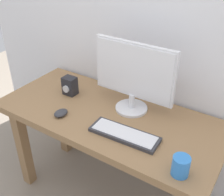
# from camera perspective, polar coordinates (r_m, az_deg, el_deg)

# --- Properties ---
(ground_plane) EXTENTS (6.00, 6.00, 0.00)m
(ground_plane) POSITION_cam_1_polar(r_m,az_deg,el_deg) (2.21, -0.67, -19.26)
(ground_plane) COLOR gray
(desk) EXTENTS (1.40, 0.63, 0.75)m
(desk) POSITION_cam_1_polar(r_m,az_deg,el_deg) (1.77, -0.79, -6.33)
(desk) COLOR #936D47
(desk) RESTS_ON ground_plane
(monitor) EXTENTS (0.51, 0.20, 0.43)m
(monitor) POSITION_cam_1_polar(r_m,az_deg,el_deg) (1.63, 4.44, 4.62)
(monitor) COLOR silver
(monitor) RESTS_ON desk
(keyboard_primary) EXTENTS (0.39, 0.15, 0.02)m
(keyboard_primary) POSITION_cam_1_polar(r_m,az_deg,el_deg) (1.52, 2.56, -7.43)
(keyboard_primary) COLOR #333338
(keyboard_primary) RESTS_ON desk
(mouse) EXTENTS (0.07, 0.10, 0.03)m
(mouse) POSITION_cam_1_polar(r_m,az_deg,el_deg) (1.70, -10.46, -3.05)
(mouse) COLOR #333338
(mouse) RESTS_ON desk
(audio_controller) EXTENTS (0.09, 0.08, 0.12)m
(audio_controller) POSITION_cam_1_polar(r_m,az_deg,el_deg) (1.88, -8.68, 2.48)
(audio_controller) COLOR #232328
(audio_controller) RESTS_ON desk
(coffee_mug) EXTENTS (0.08, 0.08, 0.10)m
(coffee_mug) POSITION_cam_1_polar(r_m,az_deg,el_deg) (1.32, 13.93, -13.42)
(coffee_mug) COLOR #337FD8
(coffee_mug) RESTS_ON desk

